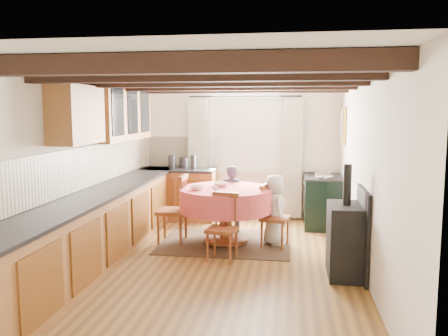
% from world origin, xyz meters
% --- Properties ---
extents(floor, '(3.60, 5.50, 0.00)m').
position_xyz_m(floor, '(0.00, 0.00, 0.00)').
color(floor, olive).
rests_on(floor, ground).
extents(ceiling, '(3.60, 5.50, 0.00)m').
position_xyz_m(ceiling, '(0.00, 0.00, 2.40)').
color(ceiling, white).
rests_on(ceiling, ground).
extents(wall_back, '(3.60, 0.00, 2.40)m').
position_xyz_m(wall_back, '(0.00, 2.75, 1.20)').
color(wall_back, silver).
rests_on(wall_back, ground).
extents(wall_front, '(3.60, 0.00, 2.40)m').
position_xyz_m(wall_front, '(0.00, -2.75, 1.20)').
color(wall_front, silver).
rests_on(wall_front, ground).
extents(wall_left, '(0.00, 5.50, 2.40)m').
position_xyz_m(wall_left, '(-1.80, 0.00, 1.20)').
color(wall_left, silver).
rests_on(wall_left, ground).
extents(wall_right, '(0.00, 5.50, 2.40)m').
position_xyz_m(wall_right, '(1.80, 0.00, 1.20)').
color(wall_right, silver).
rests_on(wall_right, ground).
extents(beam_a, '(3.60, 0.16, 0.16)m').
position_xyz_m(beam_a, '(0.00, -2.00, 2.31)').
color(beam_a, black).
rests_on(beam_a, ceiling).
extents(beam_b, '(3.60, 0.16, 0.16)m').
position_xyz_m(beam_b, '(0.00, -1.00, 2.31)').
color(beam_b, black).
rests_on(beam_b, ceiling).
extents(beam_c, '(3.60, 0.16, 0.16)m').
position_xyz_m(beam_c, '(0.00, 0.00, 2.31)').
color(beam_c, black).
rests_on(beam_c, ceiling).
extents(beam_d, '(3.60, 0.16, 0.16)m').
position_xyz_m(beam_d, '(0.00, 1.00, 2.31)').
color(beam_d, black).
rests_on(beam_d, ceiling).
extents(beam_e, '(3.60, 0.16, 0.16)m').
position_xyz_m(beam_e, '(0.00, 2.00, 2.31)').
color(beam_e, black).
rests_on(beam_e, ceiling).
extents(splash_left, '(0.02, 4.50, 0.55)m').
position_xyz_m(splash_left, '(-1.78, 0.30, 1.20)').
color(splash_left, beige).
rests_on(splash_left, wall_left).
extents(splash_back, '(1.40, 0.02, 0.55)m').
position_xyz_m(splash_back, '(-1.00, 2.73, 1.20)').
color(splash_back, beige).
rests_on(splash_back, wall_back).
extents(base_cabinet_left, '(0.60, 5.30, 0.88)m').
position_xyz_m(base_cabinet_left, '(-1.50, 0.00, 0.44)').
color(base_cabinet_left, brown).
rests_on(base_cabinet_left, floor).
extents(base_cabinet_back, '(1.30, 0.60, 0.88)m').
position_xyz_m(base_cabinet_back, '(-1.05, 2.45, 0.44)').
color(base_cabinet_back, brown).
rests_on(base_cabinet_back, floor).
extents(worktop_left, '(0.64, 5.30, 0.04)m').
position_xyz_m(worktop_left, '(-1.48, 0.00, 0.90)').
color(worktop_left, black).
rests_on(worktop_left, base_cabinet_left).
extents(worktop_back, '(1.30, 0.64, 0.04)m').
position_xyz_m(worktop_back, '(-1.05, 2.43, 0.90)').
color(worktop_back, black).
rests_on(worktop_back, base_cabinet_back).
extents(wall_cabinet_glass, '(0.34, 1.80, 0.90)m').
position_xyz_m(wall_cabinet_glass, '(-1.63, 1.20, 1.95)').
color(wall_cabinet_glass, brown).
rests_on(wall_cabinet_glass, wall_left).
extents(wall_cabinet_solid, '(0.34, 0.90, 0.70)m').
position_xyz_m(wall_cabinet_solid, '(-1.63, -0.30, 1.90)').
color(wall_cabinet_solid, brown).
rests_on(wall_cabinet_solid, wall_left).
extents(window_frame, '(1.34, 0.03, 1.54)m').
position_xyz_m(window_frame, '(0.10, 2.73, 1.60)').
color(window_frame, white).
rests_on(window_frame, wall_back).
extents(window_pane, '(1.20, 0.01, 1.40)m').
position_xyz_m(window_pane, '(0.10, 2.74, 1.60)').
color(window_pane, white).
rests_on(window_pane, wall_back).
extents(curtain_left, '(0.35, 0.10, 2.10)m').
position_xyz_m(curtain_left, '(-0.75, 2.65, 1.10)').
color(curtain_left, '#A0A880').
rests_on(curtain_left, wall_back).
extents(curtain_right, '(0.35, 0.10, 2.10)m').
position_xyz_m(curtain_right, '(0.95, 2.65, 1.10)').
color(curtain_right, '#A0A880').
rests_on(curtain_right, wall_back).
extents(curtain_rod, '(2.00, 0.03, 0.03)m').
position_xyz_m(curtain_rod, '(0.10, 2.65, 2.20)').
color(curtain_rod, black).
rests_on(curtain_rod, wall_back).
extents(wall_picture, '(0.04, 0.50, 0.60)m').
position_xyz_m(wall_picture, '(1.77, 2.30, 1.70)').
color(wall_picture, gold).
rests_on(wall_picture, wall_right).
extents(wall_plate, '(0.30, 0.02, 0.30)m').
position_xyz_m(wall_plate, '(1.05, 2.72, 1.70)').
color(wall_plate, silver).
rests_on(wall_plate, wall_back).
extents(rug, '(1.90, 1.47, 0.01)m').
position_xyz_m(rug, '(-0.01, 1.04, 0.01)').
color(rug, '#44311E').
rests_on(rug, floor).
extents(dining_table, '(1.36, 1.36, 0.82)m').
position_xyz_m(dining_table, '(-0.01, 1.04, 0.41)').
color(dining_table, '#D04C67').
rests_on(dining_table, floor).
extents(chair_near, '(0.44, 0.45, 0.88)m').
position_xyz_m(chair_near, '(0.06, 0.25, 0.44)').
color(chair_near, brown).
rests_on(chair_near, floor).
extents(chair_left, '(0.46, 0.44, 1.02)m').
position_xyz_m(chair_left, '(-0.80, 0.98, 0.51)').
color(chair_left, brown).
rests_on(chair_left, floor).
extents(chair_right, '(0.49, 0.47, 0.91)m').
position_xyz_m(chair_right, '(0.72, 0.94, 0.46)').
color(chair_right, brown).
rests_on(chair_right, floor).
extents(aga_range, '(0.62, 0.95, 0.88)m').
position_xyz_m(aga_range, '(1.47, 2.27, 0.44)').
color(aga_range, black).
rests_on(aga_range, floor).
extents(cast_iron_stove, '(0.40, 0.67, 1.33)m').
position_xyz_m(cast_iron_stove, '(1.58, -0.10, 0.67)').
color(cast_iron_stove, black).
rests_on(cast_iron_stove, floor).
extents(child_far, '(0.44, 0.33, 1.08)m').
position_xyz_m(child_far, '(-0.01, 1.66, 0.54)').
color(child_far, '#363346').
rests_on(child_far, floor).
extents(child_right, '(0.48, 0.59, 1.03)m').
position_xyz_m(child_right, '(0.70, 1.08, 0.52)').
color(child_right, silver).
rests_on(child_right, floor).
extents(bowl_a, '(0.31, 0.31, 0.06)m').
position_xyz_m(bowl_a, '(-0.11, 1.19, 0.85)').
color(bowl_a, silver).
rests_on(bowl_a, dining_table).
extents(bowl_b, '(0.26, 0.26, 0.06)m').
position_xyz_m(bowl_b, '(-0.40, 0.82, 0.85)').
color(bowl_b, silver).
rests_on(bowl_b, dining_table).
extents(cup, '(0.11, 0.11, 0.08)m').
position_xyz_m(cup, '(-0.10, 0.68, 0.86)').
color(cup, silver).
rests_on(cup, dining_table).
extents(canister_tall, '(0.14, 0.14, 0.24)m').
position_xyz_m(canister_tall, '(-1.19, 2.45, 1.04)').
color(canister_tall, '#262628').
rests_on(canister_tall, worktop_back).
extents(canister_wide, '(0.17, 0.17, 0.19)m').
position_xyz_m(canister_wide, '(-0.98, 2.52, 1.01)').
color(canister_wide, '#262628').
rests_on(canister_wide, worktop_back).
extents(canister_slim, '(0.09, 0.09, 0.26)m').
position_xyz_m(canister_slim, '(-0.77, 2.35, 1.05)').
color(canister_slim, '#262628').
rests_on(canister_slim, worktop_back).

